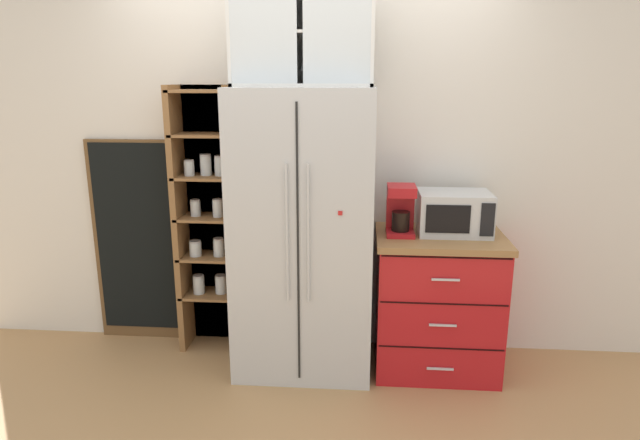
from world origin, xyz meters
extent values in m
plane|color=tan|center=(0.00, 0.00, 0.00)|extent=(10.52, 10.52, 0.00)
cube|color=silver|center=(0.00, 0.40, 1.27)|extent=(4.84, 0.10, 2.55)
cube|color=silver|center=(0.00, 0.04, 0.89)|extent=(0.85, 0.63, 1.78)
cube|color=black|center=(0.00, -0.28, 0.89)|extent=(0.01, 0.01, 1.64)
cylinder|color=silver|center=(-0.06, -0.29, 0.98)|extent=(0.02, 0.02, 0.80)
cylinder|color=silver|center=(0.06, -0.29, 0.98)|extent=(0.02, 0.02, 0.80)
cube|color=red|center=(0.24, -0.28, 1.10)|extent=(0.02, 0.01, 0.02)
cube|color=brown|center=(-0.67, 0.37, 0.90)|extent=(0.45, 0.04, 1.79)
cube|color=olive|center=(-0.86, 0.23, 0.90)|extent=(0.04, 0.24, 1.79)
cube|color=olive|center=(-0.49, 0.23, 0.90)|extent=(0.04, 0.24, 1.79)
cube|color=olive|center=(-0.67, 0.23, 0.38)|extent=(0.39, 0.24, 0.02)
cylinder|color=silver|center=(-0.75, 0.21, 0.45)|extent=(0.08, 0.08, 0.12)
cylinder|color=#E0C67F|center=(-0.75, 0.21, 0.44)|extent=(0.07, 0.07, 0.08)
cylinder|color=#B2B2B7|center=(-0.75, 0.21, 0.52)|extent=(0.07, 0.07, 0.01)
cylinder|color=silver|center=(-0.60, 0.23, 0.45)|extent=(0.08, 0.08, 0.12)
cylinder|color=#382316|center=(-0.60, 0.23, 0.43)|extent=(0.07, 0.07, 0.08)
cylinder|color=#B2B2B7|center=(-0.60, 0.23, 0.52)|extent=(0.07, 0.07, 0.01)
cube|color=olive|center=(-0.67, 0.23, 0.66)|extent=(0.39, 0.24, 0.02)
cylinder|color=silver|center=(-0.76, 0.21, 0.71)|extent=(0.08, 0.08, 0.09)
cylinder|color=#B77A38|center=(-0.76, 0.21, 0.70)|extent=(0.07, 0.07, 0.06)
cylinder|color=#B2B2B7|center=(-0.76, 0.21, 0.77)|extent=(0.08, 0.08, 0.01)
cylinder|color=silver|center=(-0.60, 0.22, 0.72)|extent=(0.07, 0.07, 0.11)
cylinder|color=#CCB78C|center=(-0.60, 0.22, 0.71)|extent=(0.06, 0.06, 0.08)
cylinder|color=#B2B2B7|center=(-0.60, 0.22, 0.79)|extent=(0.07, 0.07, 0.01)
cube|color=olive|center=(-0.67, 0.23, 0.93)|extent=(0.39, 0.24, 0.02)
cylinder|color=silver|center=(-0.75, 0.23, 0.99)|extent=(0.07, 0.07, 0.10)
cylinder|color=white|center=(-0.75, 0.23, 0.98)|extent=(0.06, 0.06, 0.07)
cylinder|color=#B2B2B7|center=(-0.75, 0.23, 1.05)|extent=(0.06, 0.06, 0.01)
cylinder|color=silver|center=(-0.59, 0.22, 1.00)|extent=(0.07, 0.07, 0.11)
cylinder|color=brown|center=(-0.59, 0.22, 0.98)|extent=(0.06, 0.06, 0.07)
cylinder|color=#B2B2B7|center=(-0.59, 0.22, 1.06)|extent=(0.06, 0.06, 0.01)
cube|color=olive|center=(-0.67, 0.23, 1.21)|extent=(0.39, 0.24, 0.02)
cylinder|color=silver|center=(-0.77, 0.21, 1.26)|extent=(0.07, 0.07, 0.09)
cylinder|color=beige|center=(-0.77, 0.21, 1.25)|extent=(0.06, 0.06, 0.06)
cylinder|color=#B2B2B7|center=(-0.77, 0.21, 1.31)|extent=(0.06, 0.06, 0.01)
cylinder|color=silver|center=(-0.66, 0.24, 1.28)|extent=(0.07, 0.07, 0.13)
cylinder|color=white|center=(-0.66, 0.24, 1.26)|extent=(0.06, 0.06, 0.09)
cylinder|color=#B2B2B7|center=(-0.66, 0.24, 1.35)|extent=(0.07, 0.07, 0.01)
cylinder|color=silver|center=(-0.57, 0.24, 1.27)|extent=(0.08, 0.08, 0.12)
cylinder|color=#2D2D2D|center=(-0.57, 0.24, 1.26)|extent=(0.07, 0.07, 0.08)
cylinder|color=#B2B2B7|center=(-0.57, 0.24, 1.34)|extent=(0.08, 0.08, 0.01)
cube|color=olive|center=(-0.67, 0.23, 1.48)|extent=(0.39, 0.24, 0.02)
cube|color=olive|center=(-0.67, 0.23, 1.75)|extent=(0.39, 0.24, 0.02)
cube|color=red|center=(0.84, 0.06, 0.43)|extent=(0.76, 0.57, 0.85)
cube|color=#9E7042|center=(0.84, 0.06, 0.87)|extent=(0.79, 0.60, 0.04)
cube|color=black|center=(0.84, -0.22, 0.27)|extent=(0.74, 0.00, 0.01)
cube|color=silver|center=(0.84, -0.23, 0.14)|extent=(0.16, 0.01, 0.01)
cube|color=black|center=(0.84, -0.22, 0.56)|extent=(0.74, 0.00, 0.01)
cube|color=silver|center=(0.84, -0.23, 0.43)|extent=(0.16, 0.01, 0.01)
cube|color=black|center=(0.84, -0.22, 0.84)|extent=(0.74, 0.00, 0.01)
cube|color=silver|center=(0.84, -0.23, 0.71)|extent=(0.16, 0.01, 0.01)
cube|color=silver|center=(0.93, 0.11, 1.02)|extent=(0.44, 0.32, 0.26)
cube|color=black|center=(0.87, -0.05, 1.02)|extent=(0.26, 0.01, 0.17)
cube|color=black|center=(1.10, -0.05, 1.02)|extent=(0.08, 0.01, 0.20)
cube|color=red|center=(0.60, 0.04, 0.91)|extent=(0.17, 0.20, 0.03)
cube|color=red|center=(0.60, 0.11, 1.04)|extent=(0.17, 0.06, 0.30)
cube|color=red|center=(0.60, 0.04, 1.17)|extent=(0.17, 0.20, 0.06)
cylinder|color=black|center=(0.60, 0.03, 0.98)|extent=(0.11, 0.11, 0.12)
cylinder|color=#8CA37F|center=(0.84, 0.06, 0.94)|extent=(0.08, 0.08, 0.09)
torus|color=#8CA37F|center=(0.90, 0.06, 0.94)|extent=(0.05, 0.01, 0.05)
cylinder|color=brown|center=(0.84, 0.01, 0.98)|extent=(0.07, 0.07, 0.17)
cone|color=brown|center=(0.84, 0.01, 1.07)|extent=(0.07, 0.07, 0.04)
cylinder|color=brown|center=(0.84, 0.01, 1.10)|extent=(0.03, 0.03, 0.07)
cylinder|color=black|center=(0.84, 0.01, 1.14)|extent=(0.03, 0.03, 0.01)
cube|color=silver|center=(0.00, 0.21, 2.08)|extent=(0.82, 0.02, 0.60)
cube|color=silver|center=(0.00, 0.06, 1.79)|extent=(0.82, 0.32, 0.02)
cube|color=silver|center=(-0.40, 0.06, 2.08)|extent=(0.02, 0.32, 0.60)
cube|color=silver|center=(0.40, 0.06, 2.08)|extent=(0.02, 0.32, 0.60)
cube|color=silver|center=(0.00, 0.06, 2.08)|extent=(0.79, 0.30, 0.02)
cube|color=silver|center=(-0.20, -0.10, 2.08)|extent=(0.38, 0.01, 0.56)
cube|color=silver|center=(0.20, -0.10, 2.08)|extent=(0.38, 0.01, 0.56)
cylinder|color=silver|center=(-0.29, 0.06, 1.80)|extent=(0.05, 0.05, 0.00)
cylinder|color=silver|center=(-0.29, 0.06, 1.84)|extent=(0.01, 0.01, 0.07)
cone|color=silver|center=(-0.29, 0.06, 1.90)|extent=(0.06, 0.06, 0.05)
cylinder|color=silver|center=(0.00, 0.06, 1.80)|extent=(0.05, 0.05, 0.00)
cylinder|color=silver|center=(0.00, 0.06, 1.84)|extent=(0.01, 0.01, 0.07)
cone|color=silver|center=(0.00, 0.06, 1.90)|extent=(0.06, 0.06, 0.05)
cylinder|color=silver|center=(0.29, 0.06, 1.80)|extent=(0.05, 0.05, 0.00)
cylinder|color=silver|center=(0.29, 0.06, 1.84)|extent=(0.01, 0.01, 0.07)
cone|color=silver|center=(0.29, 0.06, 1.90)|extent=(0.06, 0.06, 0.05)
cylinder|color=white|center=(-0.25, 0.06, 2.12)|extent=(0.06, 0.06, 0.07)
cylinder|color=white|center=(-0.08, 0.06, 2.12)|extent=(0.06, 0.06, 0.07)
cylinder|color=white|center=(0.08, 0.06, 2.12)|extent=(0.06, 0.06, 0.07)
cylinder|color=white|center=(0.25, 0.06, 2.12)|extent=(0.06, 0.06, 0.07)
cube|color=brown|center=(-1.22, 0.33, 0.72)|extent=(0.60, 0.04, 1.43)
cube|color=black|center=(-1.22, 0.31, 0.75)|extent=(0.54, 0.01, 1.33)
camera|label=1|loc=(0.36, -3.21, 1.83)|focal=30.56mm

